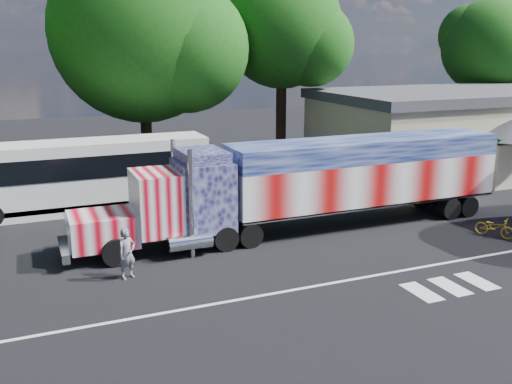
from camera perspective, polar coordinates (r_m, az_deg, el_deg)
name	(u,v)px	position (r m, az deg, el deg)	size (l,w,h in m)	color
ground	(285,256)	(22.60, 2.93, -6.43)	(100.00, 100.00, 0.00)	black
lane_markings	(377,285)	(20.38, 11.97, -9.13)	(30.00, 2.67, 0.01)	silver
semi_truck	(317,182)	(25.38, 6.13, 1.04)	(20.01, 3.16, 4.27)	black
coach_bus	(88,174)	(29.70, -16.45, 1.71)	(11.94, 2.78, 3.47)	silver
hall_building	(481,127)	(42.04, 21.60, 6.03)	(22.40, 12.80, 5.20)	beige
woman	(127,254)	(20.74, -12.78, -6.03)	(0.67, 0.44, 1.85)	slate
bicycle	(495,227)	(26.73, 22.75, -3.26)	(0.58, 1.65, 0.87)	gold
tree_ne_a	(284,29)	(39.34, 2.83, 16.00)	(8.39, 7.99, 13.17)	black
tree_n_mid	(145,32)	(36.73, -11.04, 15.45)	(11.68, 11.13, 14.46)	black
tree_far_ne	(491,47)	(51.06, 22.42, 13.23)	(7.91, 7.53, 11.71)	black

